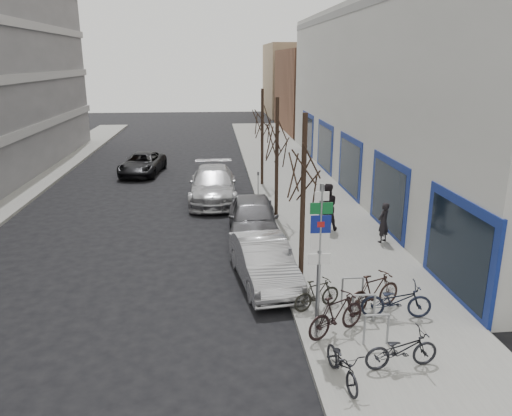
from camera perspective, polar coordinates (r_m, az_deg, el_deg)
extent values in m
plane|color=black|center=(13.24, -3.74, -15.37)|extent=(120.00, 120.00, 0.00)
cube|color=slate|center=(22.82, 7.04, -1.22)|extent=(5.00, 70.00, 0.15)
cube|color=brown|center=(52.98, 9.71, 13.09)|extent=(12.00, 14.00, 8.00)
cube|color=#937A5B|center=(67.68, 6.94, 14.33)|extent=(13.00, 12.00, 9.00)
cylinder|color=gray|center=(12.52, 7.20, -6.59)|extent=(0.10, 0.10, 4.20)
cube|color=white|center=(11.90, 7.54, 1.35)|extent=(0.35, 0.03, 0.22)
cube|color=#0C5926|center=(11.98, 7.49, -0.04)|extent=(0.55, 0.03, 0.28)
cube|color=navy|center=(12.10, 7.42, -1.85)|extent=(0.50, 0.03, 0.45)
cube|color=maroon|center=(12.09, 7.43, -1.87)|extent=(0.18, 0.02, 0.14)
cube|color=white|center=(12.25, 7.34, -3.85)|extent=(0.45, 0.03, 0.45)
cube|color=white|center=(12.42, 7.26, -5.80)|extent=(0.55, 0.03, 0.28)
cylinder|color=gray|center=(13.04, 12.28, -13.47)|extent=(0.06, 0.06, 0.80)
cylinder|color=gray|center=(13.22, 14.84, -13.22)|extent=(0.06, 0.06, 0.80)
cylinder|color=gray|center=(12.94, 13.69, -11.81)|extent=(0.60, 0.06, 0.06)
cylinder|color=gray|center=(13.96, 10.96, -11.26)|extent=(0.06, 0.06, 0.80)
cylinder|color=gray|center=(14.13, 13.35, -11.06)|extent=(0.06, 0.06, 0.80)
cylinder|color=gray|center=(13.86, 12.26, -9.70)|extent=(0.60, 0.06, 0.06)
cylinder|color=gray|center=(14.91, 9.82, -9.32)|extent=(0.06, 0.06, 0.80)
cylinder|color=gray|center=(15.06, 12.06, -9.16)|extent=(0.06, 0.06, 0.80)
cylinder|color=gray|center=(14.81, 11.03, -7.85)|extent=(0.60, 0.06, 0.06)
cylinder|color=black|center=(15.58, 5.38, 0.68)|extent=(0.16, 0.16, 5.50)
cylinder|color=black|center=(21.83, 2.38, 5.34)|extent=(0.16, 0.16, 5.50)
cylinder|color=black|center=(28.20, 0.72, 7.90)|extent=(0.16, 0.16, 5.50)
cylinder|color=gray|center=(15.74, 3.87, -7.06)|extent=(0.05, 0.05, 1.10)
cube|color=#3F3F44|center=(15.50, 3.91, -4.92)|extent=(0.10, 0.08, 0.18)
cylinder|color=gray|center=(20.85, 1.61, -1.02)|extent=(0.05, 0.05, 1.10)
cube|color=#3F3F44|center=(20.66, 1.62, 0.65)|extent=(0.10, 0.08, 0.18)
cylinder|color=gray|center=(26.11, 0.25, 2.61)|extent=(0.05, 0.05, 1.10)
cube|color=#3F3F44|center=(25.97, 0.25, 3.96)|extent=(0.10, 0.08, 0.18)
imported|color=black|center=(11.59, 9.88, -16.85)|extent=(0.76, 1.72, 1.01)
imported|color=black|center=(13.27, 9.18, -11.88)|extent=(1.92, 1.42, 1.14)
imported|color=black|center=(14.40, 15.76, -9.83)|extent=(1.99, 0.77, 1.19)
imported|color=black|center=(14.50, 6.99, -9.70)|extent=(1.58, 0.99, 0.92)
imported|color=black|center=(12.33, 16.32, -14.93)|extent=(1.82, 0.72, 1.08)
imported|color=black|center=(14.65, 13.33, -9.27)|extent=(1.95, 1.31, 1.15)
imported|color=#B8B9BE|center=(16.19, 0.90, -6.17)|extent=(2.16, 4.66, 1.48)
imported|color=#535258|center=(20.24, -0.34, -1.14)|extent=(2.15, 5.00, 1.68)
imported|color=#ABABB0|center=(25.73, -4.92, 2.69)|extent=(2.47, 5.90, 1.70)
imported|color=black|center=(32.58, -12.86, 4.96)|extent=(2.84, 5.10, 1.35)
imported|color=black|center=(19.95, 14.35, -1.61)|extent=(0.69, 0.67, 1.60)
imported|color=black|center=(20.91, 8.08, 0.17)|extent=(0.77, 0.54, 2.01)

